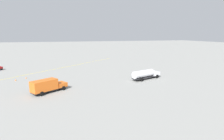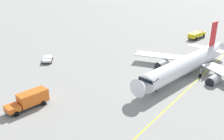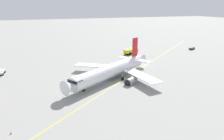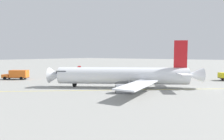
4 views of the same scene
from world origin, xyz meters
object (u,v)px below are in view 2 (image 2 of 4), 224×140
object	(u,v)px
catering_truck_truck	(30,99)
pushback_tug_truck	(48,59)
airliner_main	(186,65)
fire_tender_truck	(197,35)

from	to	relation	value
catering_truck_truck	pushback_tug_truck	world-z (taller)	catering_truck_truck
airliner_main	pushback_tug_truck	distance (m)	38.89
airliner_main	pushback_tug_truck	xyz separation A→B (m)	(-17.90, -34.47, -1.92)
fire_tender_truck	catering_truck_truck	bearing A→B (deg)	-179.24
fire_tender_truck	pushback_tug_truck	xyz separation A→B (m)	(13.65, -55.82, -0.72)
fire_tender_truck	airliner_main	bearing A→B (deg)	-157.12
fire_tender_truck	pushback_tug_truck	size ratio (longest dim) A/B	1.86
pushback_tug_truck	fire_tender_truck	bearing A→B (deg)	109.22
airliner_main	fire_tender_truck	xyz separation A→B (m)	(-31.55, 21.34, -1.20)
catering_truck_truck	pushback_tug_truck	distance (m)	25.91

